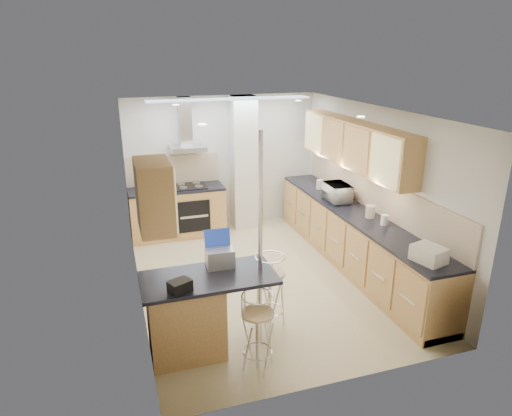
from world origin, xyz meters
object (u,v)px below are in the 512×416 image
object	(u,v)px
microwave	(337,192)
bar_stool_end	(270,291)
bar_stool_near	(258,332)
bread_bin	(429,254)
laptop	(220,258)

from	to	relation	value
microwave	bar_stool_end	world-z (taller)	microwave
bar_stool_near	bar_stool_end	bearing A→B (deg)	79.12
bar_stool_near	bar_stool_end	world-z (taller)	bar_stool_end
bar_stool_end	bread_bin	distance (m)	1.93
bar_stool_near	microwave	bearing A→B (deg)	66.09
microwave	bread_bin	world-z (taller)	microwave
laptop	bar_stool_near	world-z (taller)	laptop
laptop	bar_stool_end	xyz separation A→B (m)	(0.63, 0.06, -0.57)
microwave	bread_bin	bearing A→B (deg)	-179.68
bar_stool_near	bread_bin	bearing A→B (deg)	19.62
bar_stool_end	bread_bin	bearing A→B (deg)	-63.55
laptop	bar_stool_end	distance (m)	0.85
laptop	bar_stool_near	size ratio (longest dim) A/B	0.35
laptop	bar_stool_end	bearing A→B (deg)	6.90
microwave	laptop	size ratio (longest dim) A/B	1.65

